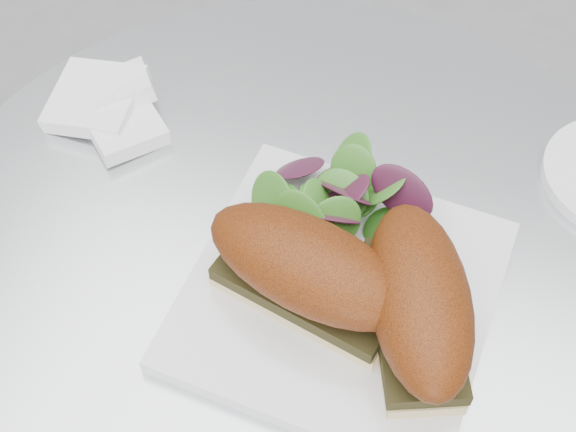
{
  "coord_description": "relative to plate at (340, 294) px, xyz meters",
  "views": [
    {
      "loc": [
        0.12,
        -0.36,
        1.32
      ],
      "look_at": [
        -0.01,
        0.02,
        0.77
      ],
      "focal_mm": 50.0,
      "sensor_mm": 36.0,
      "label": 1
    }
  ],
  "objects": [
    {
      "name": "sandwich_left",
      "position": [
        -0.02,
        -0.02,
        0.05
      ],
      "size": [
        0.19,
        0.11,
        0.08
      ],
      "rotation": [
        0.0,
        0.0,
        -0.21
      ],
      "color": "#EEE195",
      "rests_on": "plate"
    },
    {
      "name": "salad",
      "position": [
        -0.02,
        0.07,
        0.03
      ],
      "size": [
        0.12,
        0.12,
        0.05
      ],
      "primitive_type": null,
      "color": "#4C812A",
      "rests_on": "plate"
    },
    {
      "name": "table",
      "position": [
        -0.05,
        0.03,
        -0.25
      ],
      "size": [
        0.7,
        0.7,
        0.73
      ],
      "color": "silver",
      "rests_on": "ground"
    },
    {
      "name": "sandwich_right",
      "position": [
        0.06,
        -0.02,
        0.05
      ],
      "size": [
        0.14,
        0.19,
        0.08
      ],
      "rotation": [
        0.0,
        0.0,
        -1.18
      ],
      "color": "#EEE195",
      "rests_on": "plate"
    },
    {
      "name": "napkin",
      "position": [
        -0.27,
        0.12,
        0.0
      ],
      "size": [
        0.14,
        0.14,
        0.02
      ],
      "primitive_type": null,
      "rotation": [
        0.0,
        0.0,
        -0.23
      ],
      "color": "white",
      "rests_on": "table"
    },
    {
      "name": "plate",
      "position": [
        0.0,
        0.0,
        0.0
      ],
      "size": [
        0.26,
        0.26,
        0.02
      ],
      "primitive_type": "cube",
      "rotation": [
        0.0,
        0.0,
        -0.06
      ],
      "color": "white",
      "rests_on": "table"
    }
  ]
}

